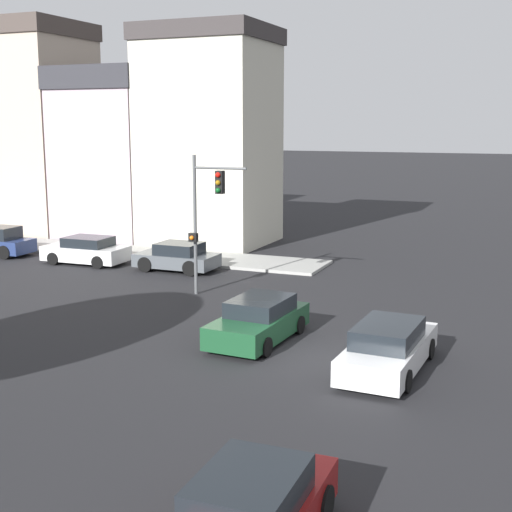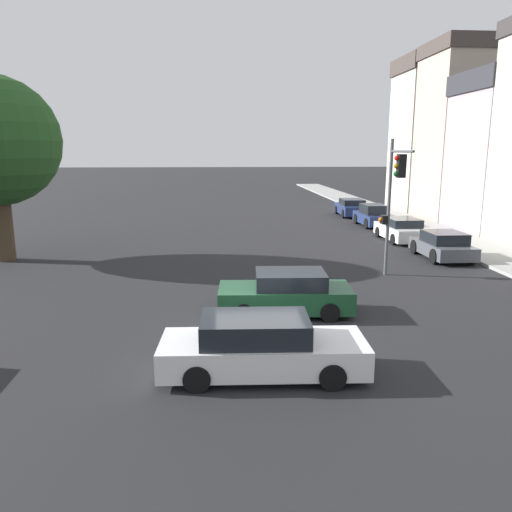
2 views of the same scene
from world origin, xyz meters
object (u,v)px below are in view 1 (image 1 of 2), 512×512
crossing_car_0 (259,321)px  crossing_car_2 (389,348)px  parked_car_1 (86,251)px  traffic_signal (206,206)px  parked_car_0 (177,257)px

crossing_car_0 → crossing_car_2: (-1.19, -4.43, 0.01)m
parked_car_1 → crossing_car_2: bearing=149.4°
traffic_signal → parked_car_1: 9.68m
traffic_signal → crossing_car_0: (-4.86, -4.25, -2.98)m
parked_car_1 → traffic_signal: bearing=155.6°
traffic_signal → crossing_car_0: 7.11m
traffic_signal → crossing_car_2: bearing=54.4°
crossing_car_2 → parked_car_1: bearing=63.0°
parked_car_0 → parked_car_1: bearing=2.8°
parked_car_0 → crossing_car_2: bearing=140.9°
traffic_signal → crossing_car_2: 10.99m
traffic_signal → crossing_car_0: bearing=40.4°
parked_car_0 → traffic_signal: bearing=132.1°
crossing_car_0 → parked_car_0: crossing_car_0 is taller
traffic_signal → parked_car_0: bearing=-138.7°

